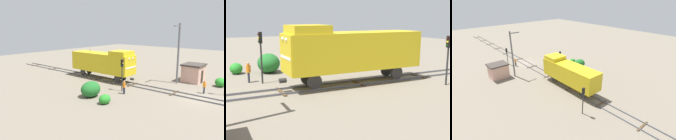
% 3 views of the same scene
% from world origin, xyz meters
% --- Properties ---
extents(ground_plane, '(113.30, 113.30, 0.00)m').
position_xyz_m(ground_plane, '(0.00, 0.00, 0.00)').
color(ground_plane, '#756B5B').
extents(railway_track, '(2.40, 75.53, 0.16)m').
position_xyz_m(railway_track, '(0.00, 0.00, 0.07)').
color(railway_track, '#595960').
rests_on(railway_track, ground).
extents(locomotive, '(2.90, 11.60, 4.60)m').
position_xyz_m(locomotive, '(0.00, 15.20, 2.77)').
color(locomotive, gold).
rests_on(locomotive, railway_track).
extents(traffic_signal_near, '(0.32, 0.34, 3.70)m').
position_xyz_m(traffic_signal_near, '(3.20, -1.92, 2.59)').
color(traffic_signal_near, '#262628').
rests_on(traffic_signal_near, ground).
extents(traffic_signal_mid, '(0.32, 0.34, 4.16)m').
position_xyz_m(traffic_signal_mid, '(-3.40, 8.80, 2.90)').
color(traffic_signal_mid, '#262628').
rests_on(traffic_signal_mid, ground).
extents(traffic_signal_far, '(0.32, 0.34, 3.89)m').
position_xyz_m(traffic_signal_far, '(3.60, 21.77, 2.72)').
color(traffic_signal_far, '#262628').
rests_on(traffic_signal_far, ground).
extents(worker_near_track, '(0.38, 0.38, 1.70)m').
position_xyz_m(worker_near_track, '(2.40, 0.28, 1.00)').
color(worker_near_track, '#262B38').
rests_on(worker_near_track, ground).
extents(worker_by_signal, '(0.38, 0.38, 1.70)m').
position_xyz_m(worker_by_signal, '(-4.20, 7.87, 1.00)').
color(worker_by_signal, '#262B38').
rests_on(worker_by_signal, ground).
extents(catenary_mast, '(1.94, 0.28, 8.74)m').
position_xyz_m(catenary_mast, '(4.94, 5.02, 4.62)').
color(catenary_mast, '#595960').
rests_on(catenary_mast, ground).
extents(relay_hut, '(3.50, 2.90, 2.74)m').
position_xyz_m(relay_hut, '(7.50, 3.53, 1.39)').
color(relay_hut, '#D19E8C').
rests_on(relay_hut, ground).
extents(bush_near, '(2.56, 2.10, 1.86)m').
position_xyz_m(bush_near, '(-7.61, 10.29, 0.93)').
color(bush_near, '#1F6326').
rests_on(bush_near, ground).
extents(bush_mid, '(1.74, 1.42, 1.27)m').
position_xyz_m(bush_mid, '(7.12, -0.45, 0.63)').
color(bush_mid, '#268226').
rests_on(bush_mid, ground).
extents(bush_far, '(1.43, 1.17, 1.04)m').
position_xyz_m(bush_far, '(-8.36, 7.37, 0.52)').
color(bush_far, '#257F26').
rests_on(bush_far, ground).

